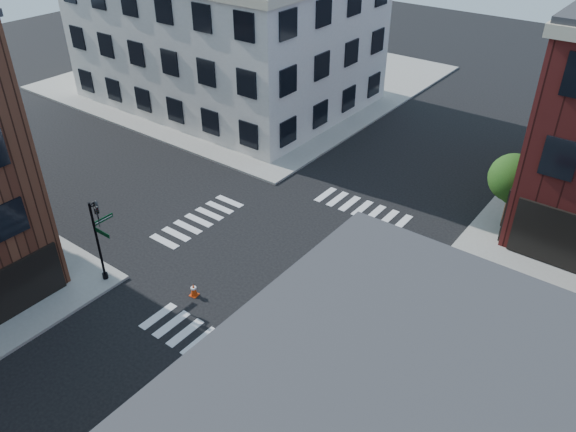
# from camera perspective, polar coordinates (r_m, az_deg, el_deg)

# --- Properties ---
(ground) EXTENTS (120.00, 120.00, 0.00)m
(ground) POSITION_cam_1_polar(r_m,az_deg,el_deg) (29.63, 0.59, -4.93)
(ground) COLOR black
(ground) RESTS_ON ground
(sidewalk_nw) EXTENTS (30.00, 30.00, 0.15)m
(sidewalk_nw) POSITION_cam_1_polar(r_m,az_deg,el_deg) (55.99, -3.96, 13.89)
(sidewalk_nw) COLOR gray
(sidewalk_nw) RESTS_ON ground
(building_nw) EXTENTS (22.00, 16.00, 11.00)m
(building_nw) POSITION_cam_1_polar(r_m,az_deg,el_deg) (49.59, -6.30, 17.84)
(building_nw) COLOR beige
(building_nw) RESTS_ON ground
(tree_near) EXTENTS (2.69, 2.69, 4.49)m
(tree_near) POSITION_cam_1_polar(r_m,az_deg,el_deg) (33.11, 21.95, 3.36)
(tree_near) COLOR black
(tree_near) RESTS_ON ground
(tree_far) EXTENTS (2.43, 2.43, 4.07)m
(tree_far) POSITION_cam_1_polar(r_m,az_deg,el_deg) (38.56, 24.64, 6.38)
(tree_far) COLOR black
(tree_far) RESTS_ON ground
(signal_pole) EXTENTS (1.29, 1.24, 4.60)m
(signal_pole) POSITION_cam_1_polar(r_m,az_deg,el_deg) (28.42, -18.65, -1.67)
(signal_pole) COLOR black
(signal_pole) RESTS_ON ground
(box_truck) EXTENTS (7.48, 2.94, 3.32)m
(box_truck) POSITION_cam_1_polar(r_m,az_deg,el_deg) (24.00, 14.74, -11.71)
(box_truck) COLOR silver
(box_truck) RESTS_ON ground
(traffic_cone) EXTENTS (0.44, 0.44, 0.71)m
(traffic_cone) POSITION_cam_1_polar(r_m,az_deg,el_deg) (27.88, -9.56, -7.41)
(traffic_cone) COLOR red
(traffic_cone) RESTS_ON ground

